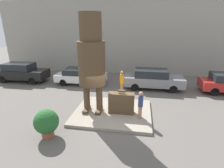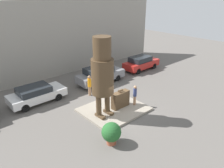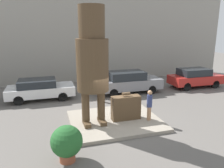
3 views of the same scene
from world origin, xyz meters
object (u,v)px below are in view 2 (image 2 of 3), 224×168
Objects in this scene: statue_figure at (102,72)px; giant_suitcase at (120,99)px; worker_hivis at (89,85)px; parked_car_red at (141,63)px; tourist at (135,94)px; parked_car_white at (36,94)px; parked_car_grey at (100,74)px; planter_pot at (111,133)px.

statue_figure is 3.76× the size of giant_suitcase.
parked_car_red is at bearing 10.09° from worker_hivis.
tourist is 0.36× the size of parked_car_white.
statue_figure reaches higher than worker_hivis.
parked_car_grey is at bearing 53.01° from statue_figure.
parked_car_red is (9.49, 4.84, -2.58)m from statue_figure.
parked_car_red is at bearing 27.04° from statue_figure.
statue_figure is 3.67m from tourist.
tourist is 0.36× the size of parked_car_red.
planter_pot is at bearing -115.59° from worker_hivis.
parked_car_red is at bearing 34.01° from planter_pot.
parked_car_white is 7.84m from planter_pot.
statue_figure is 3.07× the size of worker_hivis.
worker_hivis is (2.87, 5.99, 0.23)m from planter_pot.
tourist is 4.09m from worker_hivis.
planter_pot is at bearing -140.94° from giant_suitcase.
statue_figure is 1.26× the size of parked_car_white.
parked_car_grey is at bearing 79.84° from tourist.
parked_car_red is 3.16× the size of planter_pot.
giant_suitcase is at bearing 39.06° from planter_pot.
tourist is 0.87× the size of worker_hivis.
statue_figure reaches higher than planter_pot.
worker_hivis reaches higher than tourist.
worker_hivis is (-1.43, 3.84, -0.03)m from tourist.
giant_suitcase is at bearing 157.30° from tourist.
worker_hivis is at bearing 110.44° from tourist.
worker_hivis is at bearing -24.60° from parked_car_white.
statue_figure is 4.01m from planter_pot.
giant_suitcase is 0.94× the size of tourist.
tourist is at bearing 26.63° from planter_pot.
giant_suitcase is 1.07× the size of planter_pot.
parked_car_white is at bearing 177.94° from parked_car_grey.
tourist is (2.76, -0.44, -2.37)m from statue_figure.
giant_suitcase is 0.34× the size of parked_car_red.
parked_car_red is at bearing 31.74° from giant_suitcase.
parked_car_grey is at bearing 67.45° from giant_suitcase.
planter_pot is at bearing -120.63° from statue_figure.
parked_car_white is (-5.32, 5.61, -0.27)m from tourist.
worker_hivis reaches higher than giant_suitcase.
giant_suitcase reaches higher than parked_car_white.
planter_pot is 0.76× the size of worker_hivis.
parked_car_red reaches higher than planter_pot.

